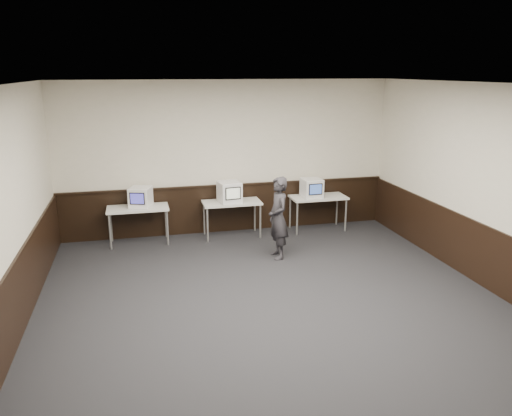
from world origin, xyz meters
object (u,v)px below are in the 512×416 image
at_px(desk_center, 232,205).
at_px(person, 278,218).
at_px(emac_left, 141,197).
at_px(desk_left, 138,211).
at_px(desk_right, 318,200).
at_px(emac_center, 229,192).
at_px(emac_right, 312,188).

xyz_separation_m(desk_center, person, (0.60, -1.41, 0.09)).
bearing_deg(emac_left, desk_left, -136.88).
xyz_separation_m(desk_right, person, (-1.30, -1.41, 0.09)).
distance_m(emac_left, emac_center, 1.78).
distance_m(emac_right, person, 1.79).
distance_m(desk_right, emac_right, 0.32).
bearing_deg(emac_right, person, -132.41).
bearing_deg(desk_right, emac_center, -179.06).
distance_m(desk_center, emac_center, 0.29).
height_order(emac_right, person, person).
bearing_deg(emac_center, desk_right, -7.15).
relative_size(desk_center, person, 0.78).
bearing_deg(desk_center, desk_right, 0.00).
bearing_deg(person, desk_center, -160.73).
distance_m(desk_center, emac_left, 1.85).
xyz_separation_m(desk_left, desk_center, (1.90, 0.00, 0.00)).
bearing_deg(desk_right, person, -132.77).
distance_m(desk_right, person, 1.92).
distance_m(desk_center, desk_right, 1.90).
xyz_separation_m(desk_left, person, (2.50, -1.41, 0.09)).
height_order(desk_left, emac_right, emac_right).
distance_m(emac_center, person, 1.53).
xyz_separation_m(emac_left, emac_center, (1.78, -0.06, 0.02)).
distance_m(emac_center, emac_right, 1.78).
xyz_separation_m(desk_right, emac_left, (-3.73, 0.03, 0.27)).
relative_size(desk_left, emac_right, 2.64).
xyz_separation_m(desk_right, emac_right, (-0.17, -0.03, 0.27)).
relative_size(emac_center, emac_right, 1.13).
bearing_deg(person, emac_right, 136.67).
bearing_deg(desk_center, emac_right, -1.11).
height_order(desk_center, emac_center, emac_center).
xyz_separation_m(emac_center, emac_right, (1.78, -0.00, -0.01)).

